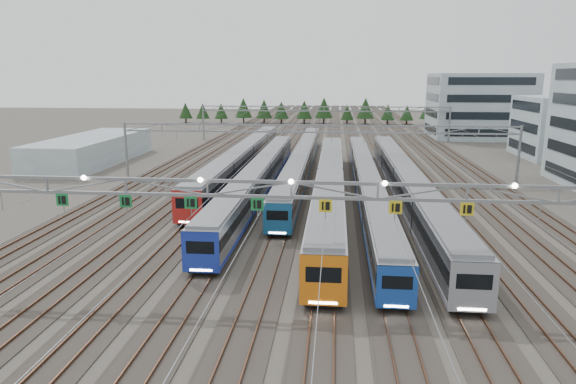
# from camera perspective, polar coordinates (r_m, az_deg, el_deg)

# --- Properties ---
(ground) EXTENTS (400.00, 400.00, 0.00)m
(ground) POSITION_cam_1_polar(r_m,az_deg,el_deg) (35.84, 0.35, -11.22)
(ground) COLOR #47423A
(ground) RESTS_ON ground
(track_bed) EXTENTS (54.00, 260.00, 5.42)m
(track_bed) POSITION_cam_1_polar(r_m,az_deg,el_deg) (133.30, 4.14, 7.10)
(track_bed) COLOR #2D2823
(track_bed) RESTS_ON ground
(train_a) EXTENTS (3.01, 62.42, 3.92)m
(train_a) POSITION_cam_1_polar(r_m,az_deg,el_deg) (79.84, -4.88, 3.81)
(train_a) COLOR black
(train_a) RESTS_ON ground
(train_b) EXTENTS (2.81, 58.78, 3.66)m
(train_b) POSITION_cam_1_polar(r_m,az_deg,el_deg) (65.61, -3.15, 1.77)
(train_b) COLOR black
(train_b) RESTS_ON ground
(train_c) EXTENTS (2.66, 66.86, 3.47)m
(train_c) POSITION_cam_1_polar(r_m,az_deg,el_deg) (78.55, 1.58, 3.54)
(train_c) COLOR black
(train_c) RESTS_ON ground
(train_d) EXTENTS (3.01, 60.08, 3.92)m
(train_d) POSITION_cam_1_polar(r_m,az_deg,el_deg) (60.84, 4.69, 1.00)
(train_d) COLOR black
(train_d) RESTS_ON ground
(train_e) EXTENTS (2.54, 66.96, 3.30)m
(train_e) POSITION_cam_1_polar(r_m,az_deg,el_deg) (64.50, 8.73, 1.29)
(train_e) COLOR black
(train_e) RESTS_ON ground
(train_f) EXTENTS (2.90, 64.10, 3.78)m
(train_f) POSITION_cam_1_polar(r_m,az_deg,el_deg) (63.34, 12.88, 1.12)
(train_f) COLOR black
(train_f) RESTS_ON ground
(gantry_near) EXTENTS (56.36, 0.61, 8.08)m
(gantry_near) POSITION_cam_1_polar(r_m,az_deg,el_deg) (33.48, 0.27, -0.14)
(gantry_near) COLOR gray
(gantry_near) RESTS_ON ground
(gantry_mid) EXTENTS (56.36, 0.36, 8.00)m
(gantry_mid) POSITION_cam_1_polar(r_m,az_deg,el_deg) (73.14, 3.12, 6.32)
(gantry_mid) COLOR gray
(gantry_mid) RESTS_ON ground
(gantry_far) EXTENTS (56.36, 0.36, 8.00)m
(gantry_far) POSITION_cam_1_polar(r_m,az_deg,el_deg) (117.94, 4.01, 8.75)
(gantry_far) COLOR gray
(gantry_far) RESTS_ON ground
(depot_bldg_mid) EXTENTS (14.00, 16.00, 10.99)m
(depot_bldg_mid) POSITION_cam_1_polar(r_m,az_deg,el_deg) (105.73, 28.28, 6.33)
(depot_bldg_mid) COLOR #92A6AE
(depot_bldg_mid) RESTS_ON ground
(depot_bldg_north) EXTENTS (22.00, 18.00, 15.20)m
(depot_bldg_north) POSITION_cam_1_polar(r_m,az_deg,el_deg) (132.41, 20.42, 8.96)
(depot_bldg_north) COLOR #92A6AE
(depot_bldg_north) RESTS_ON ground
(west_shed) EXTENTS (10.00, 30.00, 4.45)m
(west_shed) POSITION_cam_1_polar(r_m,az_deg,el_deg) (94.71, -20.93, 4.43)
(west_shed) COLOR #92A6AE
(west_shed) RESTS_ON ground
(treeline) EXTENTS (81.20, 5.60, 7.02)m
(treeline) POSITION_cam_1_polar(r_m,az_deg,el_deg) (161.07, 1.79, 9.07)
(treeline) COLOR #332114
(treeline) RESTS_ON ground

